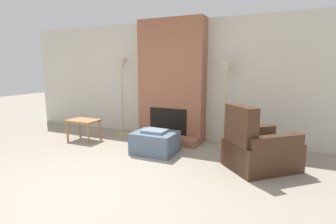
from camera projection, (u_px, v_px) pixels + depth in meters
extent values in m
plane|color=gray|center=(89.00, 188.00, 3.47)|extent=(24.00, 24.00, 0.00)
cube|color=beige|center=(176.00, 80.00, 5.91)|extent=(8.28, 0.06, 2.60)
cube|color=#935B42|center=(172.00, 81.00, 5.71)|extent=(1.47, 0.39, 2.60)
cube|color=#935B42|center=(164.00, 139.00, 5.58)|extent=(1.47, 0.36, 0.15)
cube|color=black|center=(168.00, 121.00, 5.68)|extent=(0.86, 0.02, 0.56)
cube|color=slate|center=(155.00, 143.00, 4.88)|extent=(0.78, 0.63, 0.40)
cube|color=slate|center=(155.00, 131.00, 4.85)|extent=(0.43, 0.35, 0.05)
cube|color=#422819|center=(261.00, 155.00, 4.13)|extent=(1.26, 1.24, 0.45)
cube|color=#422819|center=(240.00, 139.00, 3.95)|extent=(0.56, 0.58, 1.02)
cube|color=#422819|center=(275.00, 156.00, 3.83)|extent=(0.77, 0.73, 0.61)
cube|color=#422819|center=(250.00, 144.00, 4.40)|extent=(0.77, 0.73, 0.61)
cube|color=#9E7042|center=(83.00, 121.00, 5.74)|extent=(0.67, 0.45, 0.04)
cylinder|color=#9E7042|center=(67.00, 131.00, 5.73)|extent=(0.04, 0.04, 0.41)
cylinder|color=#9E7042|center=(88.00, 134.00, 5.49)|extent=(0.04, 0.04, 0.41)
cylinder|color=#9E7042|center=(80.00, 128.00, 6.07)|extent=(0.04, 0.04, 0.41)
cylinder|color=#9E7042|center=(100.00, 130.00, 5.83)|extent=(0.04, 0.04, 0.41)
cylinder|color=tan|center=(123.00, 133.00, 6.34)|extent=(0.30, 0.30, 0.02)
cylinder|color=tan|center=(122.00, 102.00, 6.21)|extent=(0.03, 0.03, 1.50)
cone|color=beige|center=(121.00, 65.00, 6.07)|extent=(0.30, 0.30, 0.25)
cylinder|color=tan|center=(224.00, 146.00, 5.35)|extent=(0.30, 0.30, 0.02)
cylinder|color=tan|center=(225.00, 111.00, 5.23)|extent=(0.03, 0.03, 1.42)
cone|color=beige|center=(226.00, 68.00, 5.08)|extent=(0.30, 0.30, 0.25)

